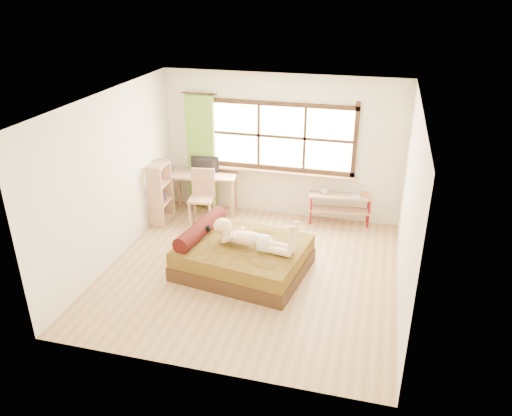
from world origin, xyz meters
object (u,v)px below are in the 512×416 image
(woman, at_px, (252,230))
(kitten, at_px, (201,229))
(pipe_shelf, at_px, (341,203))
(bookshelf, at_px, (160,193))
(desk, at_px, (204,179))
(chair, at_px, (202,193))
(bed, at_px, (241,256))

(woman, relative_size, kitten, 4.67)
(pipe_shelf, relative_size, bookshelf, 1.02)
(desk, relative_size, chair, 1.34)
(kitten, height_order, bookshelf, bookshelf)
(chair, relative_size, pipe_shelf, 0.84)
(woman, distance_m, desk, 2.49)
(kitten, relative_size, bookshelf, 0.25)
(bed, xyz_separation_m, chair, (-1.20, 1.57, 0.30))
(bed, relative_size, kitten, 7.43)
(kitten, bearing_deg, desk, 117.59)
(pipe_shelf, bearing_deg, bookshelf, -174.01)
(woman, distance_m, kitten, 0.90)
(woman, height_order, chair, woman)
(kitten, distance_m, chair, 1.57)
(pipe_shelf, xyz_separation_m, bookshelf, (-3.26, -0.77, 0.17))
(woman, xyz_separation_m, bookshelf, (-2.12, 1.35, -0.17))
(bed, height_order, pipe_shelf, bed)
(woman, xyz_separation_m, desk, (-1.49, 1.99, -0.07))
(kitten, bearing_deg, chair, 118.69)
(woman, bearing_deg, bookshelf, 156.64)
(woman, bearing_deg, kitten, 179.32)
(chair, height_order, bookshelf, bookshelf)
(chair, height_order, pipe_shelf, chair)
(kitten, xyz_separation_m, bookshelf, (-1.25, 1.20, 0.00))
(kitten, height_order, pipe_shelf, kitten)
(pipe_shelf, bearing_deg, kitten, -142.95)
(woman, xyz_separation_m, pipe_shelf, (1.14, 2.11, -0.33))
(kitten, bearing_deg, bookshelf, 145.27)
(pipe_shelf, bearing_deg, bed, -130.32)
(bed, bearing_deg, chair, 136.43)
(chair, xyz_separation_m, bookshelf, (-0.72, -0.29, 0.04))
(kitten, xyz_separation_m, chair, (-0.53, 1.48, -0.03))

